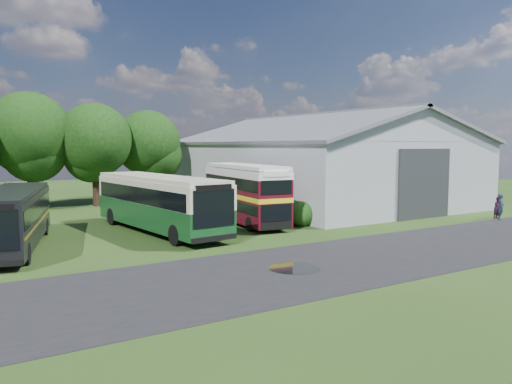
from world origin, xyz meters
TOP-DOWN VIEW (x-y plane):
  - ground at (0.00, 0.00)m, footprint 120.00×120.00m
  - asphalt_road at (3.00, -3.00)m, footprint 60.00×8.00m
  - puddle at (-1.50, -3.00)m, footprint 2.20×2.20m
  - storage_shed at (15.00, 15.98)m, footprint 18.80×24.80m
  - tree_mid at (-8.00, 24.80)m, footprint 6.80×6.80m
  - tree_right_a at (-3.00, 23.80)m, footprint 6.26×6.26m
  - tree_right_b at (2.00, 24.60)m, footprint 5.98×5.98m
  - shrub_front at (5.60, 6.00)m, footprint 1.70×1.70m
  - shrub_mid at (5.60, 8.00)m, footprint 1.60×1.60m
  - shrub_back at (5.60, 10.00)m, footprint 1.80×1.80m
  - bus_green_single at (-3.05, 8.67)m, footprint 4.05×12.52m
  - bus_maroon_double at (3.06, 8.81)m, footprint 3.39×9.39m
  - bus_dark_single at (-11.16, 7.76)m, footprint 5.18×11.14m
  - visitor_a at (18.96, 0.56)m, footprint 0.80×0.74m
  - visitor_b at (19.54, 1.08)m, footprint 0.79×0.63m

SIDE VIEW (x-z plane):
  - ground at x=0.00m, z-range 0.00..0.00m
  - asphalt_road at x=3.00m, z-range -0.01..0.01m
  - puddle at x=-1.50m, z-range -0.01..0.01m
  - shrub_front at x=5.60m, z-range -0.85..0.85m
  - shrub_mid at x=5.60m, z-range -0.80..0.80m
  - shrub_back at x=5.60m, z-range -0.90..0.90m
  - visitor_b at x=19.54m, z-range 0.00..1.55m
  - visitor_a at x=18.96m, z-range 0.00..1.84m
  - bus_dark_single at x=-11.16m, z-range 0.10..3.09m
  - bus_green_single at x=-3.05m, z-range 0.11..3.50m
  - bus_maroon_double at x=3.06m, z-range 0.00..3.94m
  - storage_shed at x=15.00m, z-range 0.09..8.24m
  - tree_right_b at x=2.00m, z-range 1.21..9.66m
  - tree_right_a at x=-3.00m, z-range 1.27..10.10m
  - tree_mid at x=-8.00m, z-range 1.38..10.98m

